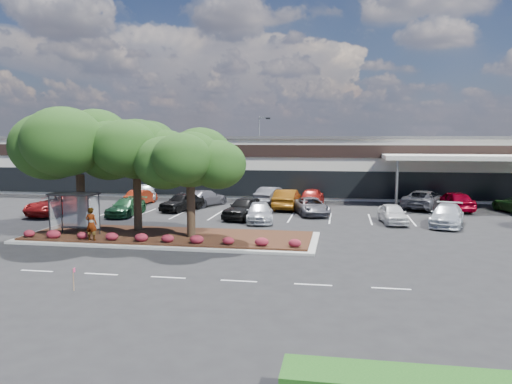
% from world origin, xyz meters
% --- Properties ---
extents(ground, '(160.00, 160.00, 0.00)m').
position_xyz_m(ground, '(0.00, 0.00, 0.00)').
color(ground, black).
rests_on(ground, ground).
extents(retail_store, '(80.40, 25.20, 6.25)m').
position_xyz_m(retail_store, '(0.06, 33.91, 3.15)').
color(retail_store, beige).
rests_on(retail_store, ground).
extents(landscape_island, '(18.00, 6.00, 0.26)m').
position_xyz_m(landscape_island, '(-2.00, 4.00, 0.12)').
color(landscape_island, '#A4A49F').
rests_on(landscape_island, ground).
extents(lane_markings, '(33.12, 20.06, 0.01)m').
position_xyz_m(lane_markings, '(-0.14, 10.42, 0.01)').
color(lane_markings, silver).
rests_on(lane_markings, ground).
extents(shrub_row, '(17.00, 0.80, 0.50)m').
position_xyz_m(shrub_row, '(-2.00, 1.90, 0.51)').
color(shrub_row, maroon).
rests_on(shrub_row, landscape_island).
extents(bus_shelter, '(2.75, 1.55, 2.59)m').
position_xyz_m(bus_shelter, '(-7.50, 2.95, 2.31)').
color(bus_shelter, black).
rests_on(bus_shelter, landscape_island).
extents(island_tree_west, '(7.20, 7.20, 7.89)m').
position_xyz_m(island_tree_west, '(-8.00, 4.50, 4.21)').
color(island_tree_west, '#1A3D14').
rests_on(island_tree_west, landscape_island).
extents(island_tree_mid, '(6.60, 6.60, 7.32)m').
position_xyz_m(island_tree_mid, '(-4.50, 5.20, 3.92)').
color(island_tree_mid, '#1A3D14').
rests_on(island_tree_mid, landscape_island).
extents(island_tree_east, '(5.80, 5.80, 6.50)m').
position_xyz_m(island_tree_east, '(-0.50, 3.70, 3.51)').
color(island_tree_east, '#1A3D14').
rests_on(island_tree_east, landscape_island).
extents(conifer_north_west, '(4.40, 4.40, 10.00)m').
position_xyz_m(conifer_north_west, '(-30.00, 46.00, 5.00)').
color(conifer_north_west, '#1A3D14').
rests_on(conifer_north_west, ground).
extents(person_waiting, '(0.73, 0.51, 1.92)m').
position_xyz_m(person_waiting, '(-5.85, 1.70, 1.22)').
color(person_waiting, '#594C47').
rests_on(person_waiting, landscape_island).
extents(light_pole, '(1.43, 0.63, 8.33)m').
position_xyz_m(light_pole, '(-0.28, 27.98, 3.65)').
color(light_pole, '#A4A49F').
rests_on(light_pole, ground).
extents(survey_stake, '(0.07, 0.14, 0.95)m').
position_xyz_m(survey_stake, '(-2.31, -6.47, 0.61)').
color(survey_stake, tan).
rests_on(survey_stake, ground).
extents(car_0, '(3.31, 6.04, 1.60)m').
position_xyz_m(car_0, '(-14.12, 11.64, 0.80)').
color(car_0, maroon).
rests_on(car_0, ground).
extents(car_1, '(2.03, 4.65, 1.33)m').
position_xyz_m(car_1, '(-8.43, 12.09, 0.66)').
color(car_1, '#21542E').
rests_on(car_1, ground).
extents(car_2, '(3.28, 4.84, 1.53)m').
position_xyz_m(car_2, '(-4.90, 15.32, 0.77)').
color(car_2, black).
rests_on(car_2, ground).
extents(car_3, '(3.20, 5.18, 1.65)m').
position_xyz_m(car_3, '(1.09, 12.29, 0.82)').
color(car_3, black).
rests_on(car_3, ground).
extents(car_4, '(2.62, 4.90, 1.35)m').
position_xyz_m(car_4, '(2.41, 11.10, 0.68)').
color(car_4, '#A4A8AF').
rests_on(car_4, ground).
extents(car_5, '(3.59, 5.32, 1.35)m').
position_xyz_m(car_5, '(5.96, 14.96, 0.68)').
color(car_5, '#5E5D64').
rests_on(car_5, ground).
extents(car_7, '(2.14, 4.28, 1.40)m').
position_xyz_m(car_7, '(11.98, 12.00, 0.70)').
color(car_7, silver).
rests_on(car_7, ground).
extents(car_8, '(3.35, 5.47, 1.48)m').
position_xyz_m(car_8, '(15.61, 11.60, 0.74)').
color(car_8, silver).
rests_on(car_8, ground).
extents(car_9, '(3.86, 5.40, 1.71)m').
position_xyz_m(car_9, '(-10.67, 21.46, 0.85)').
color(car_9, '#A9AEB6').
rests_on(car_9, ground).
extents(car_10, '(1.63, 4.24, 1.38)m').
position_xyz_m(car_10, '(-9.84, 18.46, 0.69)').
color(car_10, maroon).
rests_on(car_10, ground).
extents(car_11, '(3.72, 5.30, 1.43)m').
position_xyz_m(car_11, '(-3.80, 18.67, 0.71)').
color(car_11, slate).
rests_on(car_11, ground).
extents(car_12, '(2.84, 5.06, 1.58)m').
position_xyz_m(car_12, '(1.93, 21.01, 0.79)').
color(car_12, '#57585E').
rests_on(car_12, ground).
extents(car_13, '(2.01, 5.25, 1.71)m').
position_xyz_m(car_13, '(3.71, 17.81, 0.85)').
color(car_13, brown).
rests_on(car_13, ground).
extents(car_14, '(2.16, 4.84, 1.62)m').
position_xyz_m(car_14, '(5.73, 20.30, 0.81)').
color(car_14, maroon).
rests_on(car_14, ground).
extents(car_15, '(4.69, 6.43, 1.62)m').
position_xyz_m(car_15, '(15.32, 19.91, 0.81)').
color(car_15, '#5B5B62').
rests_on(car_15, ground).
extents(car_16, '(2.93, 5.25, 1.69)m').
position_xyz_m(car_16, '(17.67, 19.13, 0.84)').
color(car_16, maroon).
rests_on(car_16, ground).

